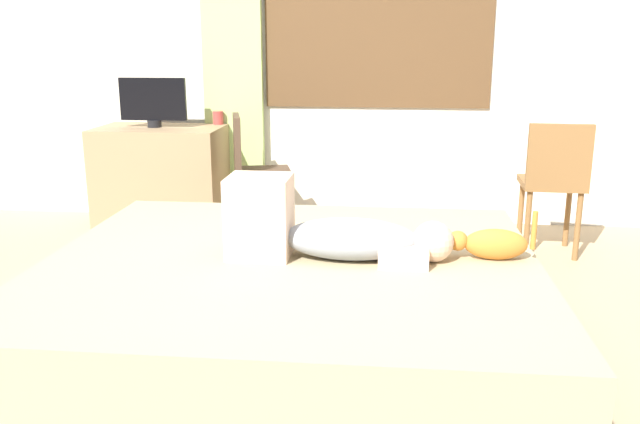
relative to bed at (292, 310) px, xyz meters
The scene contains 11 objects.
ground_plane 0.28m from the bed, 76.16° to the right, with size 16.00×16.00×0.00m, color tan.
back_wall_with_window 2.70m from the bed, 88.88° to the left, with size 6.40×0.14×2.90m.
bed is the anchor object (origin of this frame).
person_lying 0.38m from the bed, ahead, with size 0.94×0.28×0.34m.
cat 0.88m from the bed, ahead, with size 0.36×0.11×0.21m.
desk 2.37m from the bed, 121.96° to the left, with size 0.90×0.56×0.74m.
tv_monitor 2.48m from the bed, 122.62° to the left, with size 0.48×0.10×0.35m.
cup 2.45m from the bed, 111.42° to the left, with size 0.08×0.08×0.10m, color #B23D38.
chair_by_desk 1.89m from the bed, 106.54° to the left, with size 0.46×0.46×0.86m.
chair_spare 2.17m from the bed, 48.15° to the left, with size 0.40×0.40×0.86m.
curtain_left 2.59m from the bed, 108.45° to the left, with size 0.44×0.06×2.33m, color #ADCC75.
Camera 1 is at (0.35, -2.45, 1.35)m, focal length 37.22 mm.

